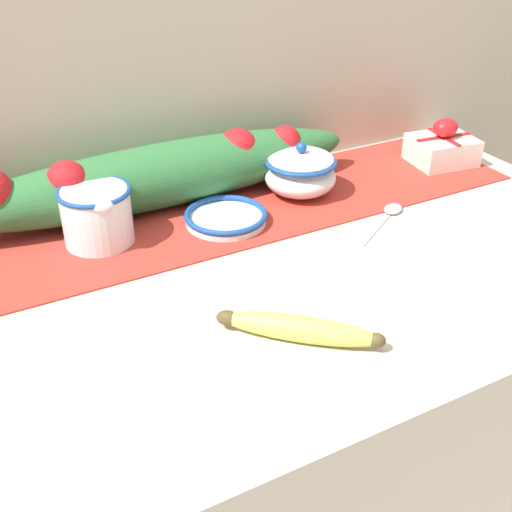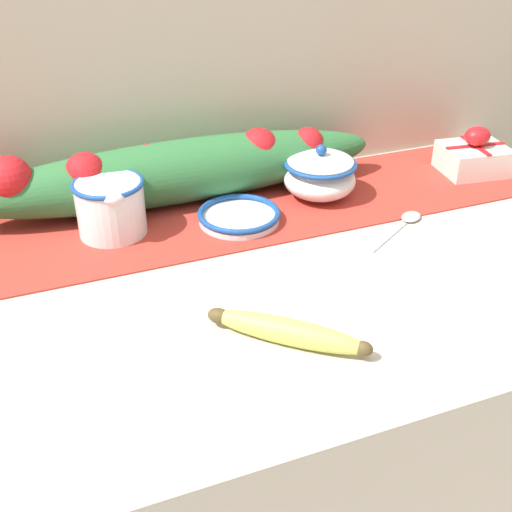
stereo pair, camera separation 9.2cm
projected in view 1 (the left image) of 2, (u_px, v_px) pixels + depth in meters
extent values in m
cube|color=beige|center=(237.00, 476.00, 1.18)|extent=(1.41, 0.69, 0.87)
cube|color=#B7AD99|center=(130.00, 4.00, 1.06)|extent=(2.21, 0.04, 2.40)
cube|color=#B23328|center=(180.00, 223.00, 1.11)|extent=(1.30, 0.27, 0.00)
cylinder|color=white|center=(97.00, 216.00, 1.03)|extent=(0.11, 0.11, 0.09)
torus|color=#194793|center=(93.00, 191.00, 1.01)|extent=(0.12, 0.12, 0.01)
torus|color=white|center=(85.00, 196.00, 1.07)|extent=(0.05, 0.01, 0.05)
ellipsoid|color=white|center=(103.00, 206.00, 0.97)|extent=(0.03, 0.02, 0.02)
ellipsoid|color=white|center=(300.00, 177.00, 1.19)|extent=(0.13, 0.13, 0.07)
torus|color=#194793|center=(301.00, 162.00, 1.17)|extent=(0.13, 0.13, 0.01)
ellipsoid|color=white|center=(301.00, 159.00, 1.17)|extent=(0.12, 0.12, 0.02)
sphere|color=#194793|center=(301.00, 148.00, 1.16)|extent=(0.02, 0.02, 0.02)
cylinder|color=white|center=(226.00, 220.00, 1.10)|extent=(0.14, 0.14, 0.01)
torus|color=#194793|center=(226.00, 215.00, 1.10)|extent=(0.14, 0.14, 0.01)
ellipsoid|color=#CCD156|center=(300.00, 329.00, 0.83)|extent=(0.18, 0.17, 0.04)
ellipsoid|color=brown|center=(228.00, 318.00, 0.85)|extent=(0.04, 0.04, 0.02)
ellipsoid|color=brown|center=(376.00, 340.00, 0.81)|extent=(0.03, 0.03, 0.02)
cube|color=#B7B7BC|center=(376.00, 230.00, 1.09)|extent=(0.11, 0.07, 0.00)
ellipsoid|color=#B7B7BC|center=(393.00, 209.00, 1.15)|extent=(0.05, 0.05, 0.01)
cube|color=silver|center=(442.00, 150.00, 1.32)|extent=(0.14, 0.12, 0.05)
cube|color=red|center=(444.00, 137.00, 1.31)|extent=(0.12, 0.03, 0.00)
cube|color=red|center=(444.00, 137.00, 1.31)|extent=(0.02, 0.11, 0.00)
ellipsoid|color=red|center=(445.00, 128.00, 1.30)|extent=(0.05, 0.05, 0.04)
ellipsoid|color=#2D6B38|center=(162.00, 176.00, 1.14)|extent=(0.76, 0.12, 0.11)
sphere|color=red|center=(67.00, 182.00, 1.05)|extent=(0.07, 0.07, 0.07)
sphere|color=red|center=(130.00, 167.00, 1.11)|extent=(0.06, 0.06, 0.06)
sphere|color=red|center=(186.00, 161.00, 1.16)|extent=(0.06, 0.06, 0.06)
sphere|color=red|center=(238.00, 149.00, 1.18)|extent=(0.08, 0.08, 0.08)
sphere|color=red|center=(285.00, 141.00, 1.22)|extent=(0.06, 0.06, 0.06)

